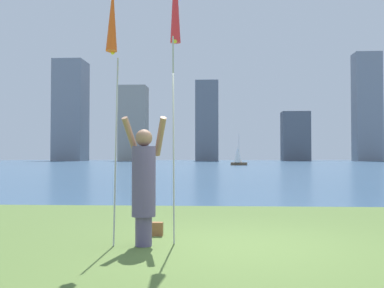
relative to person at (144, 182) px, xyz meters
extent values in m
cube|color=#335170|center=(1.41, 62.53, -0.98)|extent=(120.00, 115.04, 0.12)
cube|color=#263316|center=(1.41, 5.01, -0.95)|extent=(120.00, 0.70, 0.02)
cylinder|color=#594C72|center=(0.00, -0.01, -0.71)|extent=(0.24, 0.24, 0.43)
cylinder|color=#594C72|center=(0.00, -0.01, 0.01)|extent=(0.34, 0.34, 1.01)
sphere|color=#936B51|center=(0.00, -0.01, 0.64)|extent=(0.25, 0.25, 0.25)
cylinder|color=#936B51|center=(-0.22, 0.13, 0.66)|extent=(0.25, 0.39, 0.58)
cylinder|color=#936B51|center=(0.22, 0.13, 0.66)|extent=(0.25, 0.39, 0.58)
cylinder|color=#B2B2B7|center=(-0.43, 0.06, 0.47)|extent=(0.02, 0.25, 2.77)
cone|color=#F25919|center=(-0.43, -0.21, 2.35)|extent=(0.16, 0.24, 1.00)
sphere|color=yellow|center=(-0.43, -0.17, 1.85)|extent=(0.06, 0.06, 0.06)
cylinder|color=#B2B2B7|center=(0.43, 0.06, 0.60)|extent=(0.02, 0.22, 3.03)
sphere|color=yellow|center=(0.43, 0.25, 2.11)|extent=(0.06, 0.06, 0.06)
cube|color=brown|center=(0.03, 0.79, -0.81)|extent=(0.30, 0.12, 0.22)
cube|color=brown|center=(4.15, 52.61, -0.73)|extent=(2.27, 1.16, 0.39)
cylinder|color=silver|center=(4.15, 52.61, 1.37)|extent=(0.06, 0.06, 3.80)
cone|color=white|center=(3.99, 52.65, 0.54)|extent=(1.28, 1.28, 2.13)
cube|color=gray|center=(-35.76, 102.01, 11.76)|extent=(7.41, 7.71, 25.36)
cube|color=gray|center=(-19.01, 98.46, 8.17)|extent=(6.67, 5.40, 18.19)
cube|color=slate|center=(-1.11, 100.40, 8.80)|extent=(5.54, 6.63, 19.46)
cube|color=#565B66|center=(20.73, 102.46, 5.16)|extent=(6.79, 4.40, 12.16)
cube|color=gray|center=(37.29, 100.01, 12.07)|extent=(6.12, 4.60, 25.98)
camera|label=1|loc=(1.04, -6.27, 0.38)|focal=40.74mm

